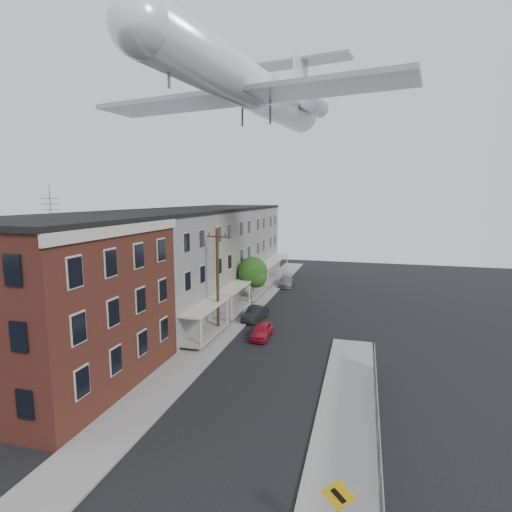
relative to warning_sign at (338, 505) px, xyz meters
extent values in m
plane|color=black|center=(-5.60, 1.03, -1.88)|extent=(120.00, 120.00, 0.00)
cube|color=gray|center=(-11.10, 25.03, -1.82)|extent=(3.00, 62.00, 0.12)
cube|color=gray|center=(-0.10, 7.03, -1.82)|extent=(3.00, 26.00, 0.12)
cube|color=gray|center=(-9.65, 25.03, -1.81)|extent=(0.15, 62.00, 0.14)
cube|color=gray|center=(-1.55, 7.03, -1.81)|extent=(0.15, 26.00, 0.14)
cube|color=#391512|center=(-17.60, 8.03, 3.12)|extent=(10.00, 12.00, 10.00)
cube|color=black|center=(-17.60, 8.03, 8.27)|extent=(10.30, 12.30, 0.30)
cube|color=beige|center=(-12.52, 8.03, 7.82)|extent=(0.16, 12.20, 0.60)
cylinder|color=#515156|center=(-15.60, 6.03, 9.27)|extent=(0.04, 0.04, 2.00)
cube|color=slate|center=(-17.60, 17.53, 3.12)|extent=(10.00, 7.00, 10.00)
cube|color=black|center=(-17.60, 17.53, 8.27)|extent=(10.25, 7.00, 0.30)
cube|color=gray|center=(-11.70, 17.53, -1.33)|extent=(1.80, 6.40, 0.25)
cube|color=beige|center=(-11.70, 17.53, 0.87)|extent=(1.90, 6.50, 0.15)
cube|color=#6E6557|center=(-17.60, 24.53, 3.12)|extent=(10.00, 7.00, 10.00)
cube|color=black|center=(-17.60, 24.53, 8.27)|extent=(10.25, 7.00, 0.30)
cube|color=gray|center=(-11.70, 24.53, -1.33)|extent=(1.80, 6.40, 0.25)
cube|color=beige|center=(-11.70, 24.53, 0.87)|extent=(1.90, 6.50, 0.15)
cube|color=slate|center=(-17.60, 31.53, 3.12)|extent=(10.00, 7.00, 10.00)
cube|color=black|center=(-17.60, 31.53, 8.27)|extent=(10.25, 7.00, 0.30)
cube|color=gray|center=(-11.70, 31.53, -1.33)|extent=(1.80, 6.40, 0.25)
cube|color=beige|center=(-11.70, 31.53, 0.87)|extent=(1.90, 6.50, 0.15)
cube|color=#6E6557|center=(-17.60, 38.53, 3.12)|extent=(10.00, 7.00, 10.00)
cube|color=black|center=(-17.60, 38.53, 8.27)|extent=(10.25, 7.00, 0.30)
cube|color=gray|center=(-11.70, 38.53, -1.33)|extent=(1.80, 6.40, 0.25)
cube|color=beige|center=(-11.70, 38.53, 0.87)|extent=(1.90, 6.50, 0.15)
cube|color=slate|center=(-17.60, 45.53, 3.12)|extent=(10.00, 7.00, 10.00)
cube|color=black|center=(-17.60, 45.53, 8.27)|extent=(10.25, 7.00, 0.30)
cube|color=gray|center=(-11.70, 45.53, -1.33)|extent=(1.80, 6.40, 0.25)
cube|color=beige|center=(-11.70, 45.53, 0.87)|extent=(1.90, 6.50, 0.15)
cylinder|color=gray|center=(1.40, 3.03, -0.93)|extent=(0.06, 0.06, 1.90)
cylinder|color=gray|center=(1.40, 6.03, -0.93)|extent=(0.06, 0.06, 1.90)
cylinder|color=gray|center=(1.40, 9.03, -0.93)|extent=(0.06, 0.06, 1.90)
cylinder|color=gray|center=(1.40, 12.03, -0.93)|extent=(0.06, 0.06, 1.90)
cylinder|color=gray|center=(1.40, 15.03, -0.93)|extent=(0.06, 0.06, 1.90)
cube|color=gray|center=(1.40, 6.03, -0.03)|extent=(0.04, 18.00, 0.04)
cube|color=gray|center=(1.40, 6.03, -0.93)|extent=(0.02, 18.00, 1.80)
cube|color=#E2A60B|center=(0.00, -0.01, 0.37)|extent=(1.10, 0.03, 1.10)
cube|color=black|center=(0.00, -0.03, 0.37)|extent=(0.52, 0.02, 0.52)
cylinder|color=black|center=(-11.20, 19.03, 2.62)|extent=(0.26, 0.26, 9.00)
cube|color=black|center=(-11.20, 19.03, 6.42)|extent=(1.80, 0.12, 0.12)
cylinder|color=black|center=(-11.90, 19.03, 6.62)|extent=(0.08, 0.08, 0.25)
cylinder|color=black|center=(-10.50, 19.03, 6.62)|extent=(0.08, 0.08, 0.25)
cylinder|color=black|center=(-11.00, 29.03, -0.68)|extent=(0.24, 0.24, 2.40)
sphere|color=#174613|center=(-11.00, 29.03, 1.72)|extent=(3.20, 3.20, 3.20)
sphere|color=#174613|center=(-10.50, 28.73, 1.16)|extent=(2.24, 2.24, 2.24)
imported|color=#A9152A|center=(-7.40, 19.03, -1.28)|extent=(1.55, 3.60, 1.21)
imported|color=black|center=(-9.20, 23.53, -1.25)|extent=(1.85, 4.00, 1.27)
imported|color=gray|center=(-9.20, 38.64, -1.27)|extent=(2.25, 4.43, 1.23)
cylinder|color=white|center=(-9.12, 21.78, 18.63)|extent=(7.94, 26.71, 3.53)
sphere|color=white|center=(-11.35, 8.72, 18.63)|extent=(3.53, 3.53, 3.53)
cone|color=white|center=(-6.88, 34.83, 18.63)|extent=(4.04, 3.86, 3.53)
cube|color=#939399|center=(-9.39, 20.15, 17.53)|extent=(26.89, 9.03, 0.39)
cylinder|color=#939399|center=(-10.15, 31.47, 18.85)|extent=(2.48, 4.65, 1.77)
cylinder|color=#939399|center=(-4.92, 30.58, 18.85)|extent=(2.48, 4.65, 1.77)
cube|color=white|center=(-6.98, 34.29, 21.72)|extent=(0.98, 4.18, 6.18)
cube|color=#939399|center=(-6.79, 35.38, 24.59)|extent=(10.82, 4.59, 0.28)
cylinder|color=#515156|center=(-10.97, 10.90, 16.65)|extent=(0.18, 0.18, 1.32)
camera|label=1|loc=(0.47, -11.57, 9.63)|focal=28.00mm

